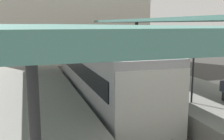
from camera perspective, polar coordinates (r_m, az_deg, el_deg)
ground_plane at (r=11.85m, az=2.60°, el=-11.30°), size 80.00×80.00×0.00m
platform_left at (r=11.01m, az=-16.59°, el=-10.61°), size 4.40×28.00×1.00m
platform_right at (r=13.43m, az=18.10°, el=-6.97°), size 4.40×28.00×1.00m
track_ballast at (r=11.81m, az=2.60°, el=-10.85°), size 3.20×28.00×0.20m
rail_near_side at (r=11.54m, az=-0.80°, el=-10.45°), size 0.08×28.00×0.14m
rail_far_side at (r=12.01m, az=5.87°, el=-9.67°), size 0.08×28.00×0.14m
commuter_train at (r=14.71m, az=-2.27°, el=-0.13°), size 2.78×12.67×3.10m
canopy_left at (r=11.75m, az=-17.64°, el=8.65°), size 4.18×21.00×3.24m
canopy_right at (r=14.04m, az=15.57°, el=10.01°), size 4.18×21.00×3.53m
platform_sign at (r=11.49m, az=16.87°, el=1.17°), size 0.90×0.08×2.21m
passenger_near_bench at (r=14.48m, az=14.89°, el=-0.08°), size 0.36×0.36×1.66m
station_building_backdrop at (r=30.67m, az=-10.14°, el=11.97°), size 18.00×6.00×11.00m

